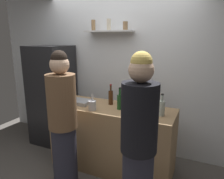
# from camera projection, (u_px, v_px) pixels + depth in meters

# --- Properties ---
(back_wall_assembly) EXTENTS (4.80, 0.32, 2.60)m
(back_wall_assembly) POSITION_uv_depth(u_px,v_px,m) (119.00, 72.00, 3.51)
(back_wall_assembly) COLOR white
(back_wall_assembly) RESTS_ON ground
(refrigerator) EXTENTS (0.66, 0.65, 1.73)m
(refrigerator) POSITION_uv_depth(u_px,v_px,m) (52.00, 95.00, 3.71)
(refrigerator) COLOR black
(refrigerator) RESTS_ON ground
(counter) EXTENTS (1.72, 0.63, 0.92)m
(counter) POSITION_uv_depth(u_px,v_px,m) (112.00, 138.00, 3.00)
(counter) COLOR #9E7A51
(counter) RESTS_ON ground
(baking_pan) EXTENTS (0.34, 0.24, 0.05)m
(baking_pan) POSITION_uv_depth(u_px,v_px,m) (79.00, 102.00, 3.05)
(baking_pan) COLOR gray
(baking_pan) RESTS_ON counter
(utensil_holder) EXTENTS (0.10, 0.10, 0.22)m
(utensil_holder) POSITION_uv_depth(u_px,v_px,m) (92.00, 105.00, 2.75)
(utensil_holder) COLOR #B2B2B7
(utensil_holder) RESTS_ON counter
(wine_bottle_green_glass) EXTENTS (0.07, 0.07, 0.30)m
(wine_bottle_green_glass) POSITION_uv_depth(u_px,v_px,m) (120.00, 101.00, 2.78)
(wine_bottle_green_glass) COLOR #19471E
(wine_bottle_green_glass) RESTS_ON counter
(wine_bottle_pale_glass) EXTENTS (0.08, 0.08, 0.28)m
(wine_bottle_pale_glass) POSITION_uv_depth(u_px,v_px,m) (161.00, 108.00, 2.55)
(wine_bottle_pale_glass) COLOR #B2BFB2
(wine_bottle_pale_glass) RESTS_ON counter
(wine_bottle_dark_glass) EXTENTS (0.08, 0.08, 0.32)m
(wine_bottle_dark_glass) POSITION_uv_depth(u_px,v_px,m) (63.00, 93.00, 3.17)
(wine_bottle_dark_glass) COLOR black
(wine_bottle_dark_glass) RESTS_ON counter
(wine_bottle_amber_glass) EXTENTS (0.07, 0.07, 0.29)m
(wine_bottle_amber_glass) POSITION_uv_depth(u_px,v_px,m) (111.00, 97.00, 2.98)
(wine_bottle_amber_glass) COLOR #472814
(wine_bottle_amber_glass) RESTS_ON counter
(water_bottle_plastic) EXTENTS (0.09, 0.09, 0.21)m
(water_bottle_plastic) POSITION_uv_depth(u_px,v_px,m) (139.00, 99.00, 2.94)
(water_bottle_plastic) COLOR silver
(water_bottle_plastic) RESTS_ON counter
(person_brown_jacket) EXTENTS (0.34, 0.34, 1.72)m
(person_brown_jacket) POSITION_uv_depth(u_px,v_px,m) (63.00, 124.00, 2.50)
(person_brown_jacket) COLOR #262633
(person_brown_jacket) RESTS_ON ground
(person_blonde) EXTENTS (0.34, 0.34, 1.75)m
(person_blonde) POSITION_uv_depth(u_px,v_px,m) (139.00, 146.00, 1.96)
(person_blonde) COLOR #262633
(person_blonde) RESTS_ON ground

